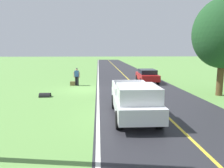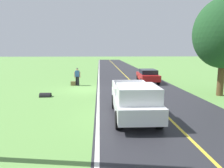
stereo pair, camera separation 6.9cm
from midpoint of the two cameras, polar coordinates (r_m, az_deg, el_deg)
The scene contains 10 objects.
ground_plane at distance 18.78m, azimuth -6.93°, elevation -1.45°, with size 200.00×200.00×0.00m, color #609347.
road_surface at distance 19.07m, azimuth 7.36°, elevation -1.29°, with size 7.58×120.00×0.00m, color #28282D.
lane_edge_line at distance 18.74m, azimuth -3.55°, elevation -1.41°, with size 0.16×117.60×0.00m, color silver.
lane_centre_line at distance 19.07m, azimuth 7.36°, elevation -1.28°, with size 0.14×117.60×0.00m, color gold.
hitchhiker_walking at distance 20.88m, azimuth -9.25°, elevation 2.28°, with size 0.62×0.53×1.75m.
suitcase_carried at distance 20.98m, azimuth -10.36°, elevation 0.15°, with size 0.20×0.46×0.41m, color brown.
pickup_truck_passing at distance 10.69m, azimuth 6.27°, elevation -4.19°, with size 2.16×5.43×1.82m.
tree_far_side_near at distance 17.87m, azimuth 28.20°, elevation 11.96°, with size 4.48×4.48×7.23m.
sedan_near_oncoming at distance 22.94m, azimuth 9.70°, elevation 2.30°, with size 2.06×4.46×1.41m.
drainage_culvert at distance 16.46m, azimuth -17.40°, elevation -3.30°, with size 0.60×0.60×0.80m, color black.
Camera 2 is at (-1.22, 18.43, 3.41)m, focal length 33.85 mm.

